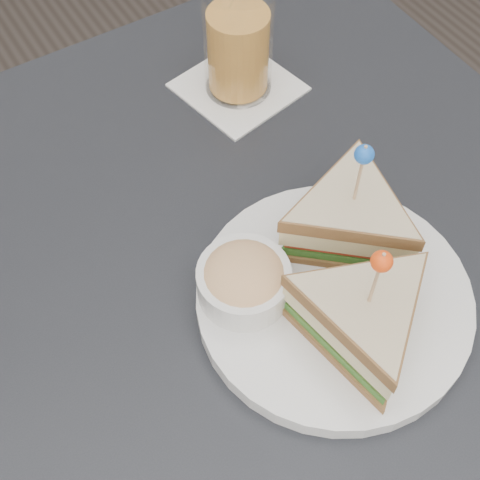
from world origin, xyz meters
name	(u,v)px	position (x,y,z in m)	size (l,w,h in m)	color
table	(237,318)	(0.00, 0.00, 0.67)	(0.80, 0.80, 0.75)	black
plate_meal	(340,275)	(0.07, -0.06, 0.79)	(0.29, 0.29, 0.15)	white
drink_set	(238,40)	(0.14, 0.23, 0.82)	(0.14, 0.14, 0.16)	white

